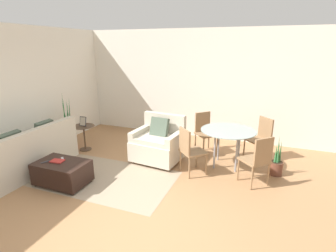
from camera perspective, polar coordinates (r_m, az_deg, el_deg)
ground_plane at (r=3.91m, az=-7.54°, el=-19.65°), size 20.00×20.00×0.00m
wall_back at (r=6.80m, az=7.57°, el=8.83°), size 12.00×0.06×2.75m
wall_left at (r=6.46m, az=-27.44°, el=6.64°), size 0.06×12.00×2.75m
area_rug at (r=5.04m, az=-13.33°, el=-10.98°), size 2.47×1.50×0.01m
couch at (r=5.77m, az=-28.28°, el=-5.71°), size 0.91×1.93×0.89m
armchair at (r=5.48m, az=-2.14°, el=-3.82°), size 1.02×0.89×0.96m
ottoman at (r=4.98m, az=-22.02°, el=-9.28°), size 0.89×0.57×0.42m
book_stack at (r=4.95m, az=-22.96°, el=-7.01°), size 0.24×0.18×0.02m
tv_remote_primary at (r=5.01m, az=-22.01°, el=-6.66°), size 0.15×0.14×0.01m
tv_remote_secondary at (r=5.01m, az=-25.18°, el=-7.08°), size 0.10×0.15×0.01m
potted_plant at (r=6.75m, az=-20.87°, el=-1.72°), size 0.33×0.33×1.31m
side_table at (r=6.33m, az=-17.81°, el=-1.42°), size 0.49×0.49×0.58m
picture_frame at (r=6.25m, az=-18.03°, el=0.97°), size 0.17×0.07×0.21m
dining_table at (r=5.27m, az=12.95°, el=-1.78°), size 1.08×1.08×0.76m
dining_chair_near_left at (r=4.87m, az=4.68°, el=-4.84°), size 0.59×0.59×0.90m
dining_chair_near_right at (r=4.71m, az=19.05°, el=-6.56°), size 0.59×0.59×0.90m
dining_chair_far_left at (r=5.98m, az=7.99°, el=-0.76°), size 0.59×0.59×0.90m
dining_chair_far_right at (r=5.85m, az=19.61°, el=-2.03°), size 0.59×0.59×0.90m
potted_plant_small at (r=5.35m, az=22.53°, el=-7.82°), size 0.23×0.23×0.79m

